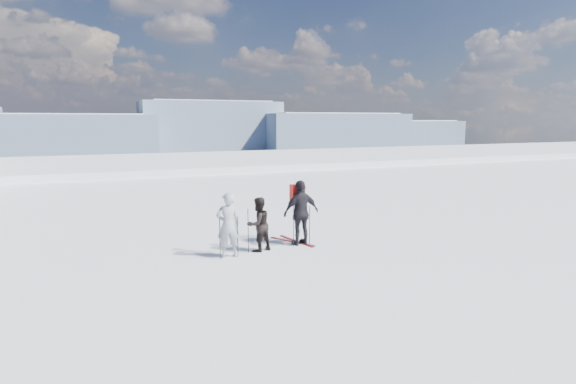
# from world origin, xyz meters

# --- Properties ---
(lake_basin) EXTENTS (820.00, 820.00, 71.62)m
(lake_basin) POSITION_xyz_m (0.00, 30.00, -6.50)
(lake_basin) COLOR white
(lake_basin) RESTS_ON ground
(far_mountain_range) EXTENTS (770.00, 110.00, 53.00)m
(far_mountain_range) POSITION_xyz_m (29.60, 454.78, -7.19)
(far_mountain_range) COLOR slate
(far_mountain_range) RESTS_ON ground
(skier_grey) EXTENTS (0.69, 0.48, 1.83)m
(skier_grey) POSITION_xyz_m (-3.56, 3.24, 0.92)
(skier_grey) COLOR #9BA3A9
(skier_grey) RESTS_ON ground
(skier_dark) EXTENTS (0.94, 0.83, 1.60)m
(skier_dark) POSITION_xyz_m (-2.60, 3.47, 0.80)
(skier_dark) COLOR black
(skier_dark) RESTS_ON ground
(skier_pack) EXTENTS (1.21, 0.59, 2.00)m
(skier_pack) POSITION_xyz_m (-1.17, 3.61, 1.00)
(skier_pack) COLOR black
(skier_pack) RESTS_ON ground
(backpack) EXTENTS (0.45, 0.28, 0.62)m
(backpack) POSITION_xyz_m (-1.19, 3.86, 2.31)
(backpack) COLOR red
(backpack) RESTS_ON skier_pack
(ski_poles) EXTENTS (2.95, 0.47, 1.31)m
(ski_poles) POSITION_xyz_m (-2.44, 3.38, 0.61)
(ski_poles) COLOR black
(ski_poles) RESTS_ON ground
(skis_loose) EXTENTS (0.94, 1.67, 0.03)m
(skis_loose) POSITION_xyz_m (-1.24, 3.98, 0.01)
(skis_loose) COLOR black
(skis_loose) RESTS_ON ground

